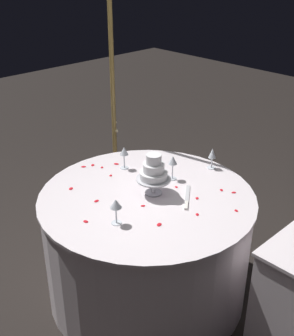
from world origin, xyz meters
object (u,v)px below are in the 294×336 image
(wine_glass_1, at_px, (124,152))
(wine_glass_3, at_px, (212,154))
(wine_glass_0, at_px, (173,162))
(wine_glass_2, at_px, (116,205))
(decorative_arch, at_px, (201,71))
(tiered_cake, at_px, (154,172))
(main_table, at_px, (147,245))
(cake_knife, at_px, (187,198))

(wine_glass_1, xyz_separation_m, wine_glass_3, (0.43, 0.45, -0.02))
(wine_glass_0, height_order, wine_glass_1, wine_glass_0)
(wine_glass_2, bearing_deg, decorative_arch, 97.48)
(wine_glass_2, height_order, wine_glass_3, wine_glass_2)
(tiered_cake, bearing_deg, wine_glass_3, 86.79)
(decorative_arch, height_order, wine_glass_0, decorative_arch)
(tiered_cake, distance_m, wine_glass_2, 0.40)
(main_table, bearing_deg, wine_glass_3, 85.87)
(main_table, height_order, wine_glass_1, wine_glass_1)
(wine_glass_1, height_order, wine_glass_3, wine_glass_1)
(wine_glass_0, distance_m, wine_glass_2, 0.63)
(tiered_cake, xyz_separation_m, wine_glass_3, (0.03, 0.55, -0.05))
(wine_glass_1, bearing_deg, tiered_cake, -14.10)
(tiered_cake, height_order, wine_glass_1, tiered_cake)
(wine_glass_1, height_order, cake_knife, wine_glass_1)
(wine_glass_0, bearing_deg, wine_glass_1, -159.51)
(wine_glass_1, distance_m, wine_glass_3, 0.62)
(decorative_arch, bearing_deg, wine_glass_2, -82.52)
(decorative_arch, relative_size, tiered_cake, 8.64)
(decorative_arch, xyz_separation_m, wine_glass_3, (0.04, 0.13, -0.60))
(main_table, xyz_separation_m, cake_knife, (0.21, 0.15, 0.39))
(cake_knife, bearing_deg, wine_glass_0, 152.53)
(wine_glass_0, xyz_separation_m, wine_glass_1, (-0.34, -0.13, -0.00))
(tiered_cake, distance_m, wine_glass_3, 0.55)
(wine_glass_0, height_order, cake_knife, wine_glass_0)
(wine_glass_1, bearing_deg, cake_knife, 0.04)
(main_table, height_order, wine_glass_0, wine_glass_0)
(decorative_arch, distance_m, wine_glass_0, 0.61)
(wine_glass_2, distance_m, wine_glass_3, 0.94)
(wine_glass_1, bearing_deg, wine_glass_2, -44.87)
(main_table, bearing_deg, tiered_cake, 75.07)
(wine_glass_3, bearing_deg, tiered_cake, -93.21)
(decorative_arch, height_order, main_table, decorative_arch)
(wine_glass_3, bearing_deg, wine_glass_2, -86.06)
(wine_glass_0, distance_m, wine_glass_3, 0.33)
(tiered_cake, relative_size, wine_glass_2, 1.73)
(decorative_arch, relative_size, wine_glass_0, 13.89)
(decorative_arch, xyz_separation_m, main_table, (-0.00, -0.47, -1.10))
(main_table, xyz_separation_m, wine_glass_3, (0.04, 0.59, 0.49))
(wine_glass_1, bearing_deg, wine_glass_0, 20.49)
(main_table, xyz_separation_m, wine_glass_2, (0.11, -0.34, 0.51))
(wine_glass_3, xyz_separation_m, cake_knife, (0.17, -0.45, -0.10))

